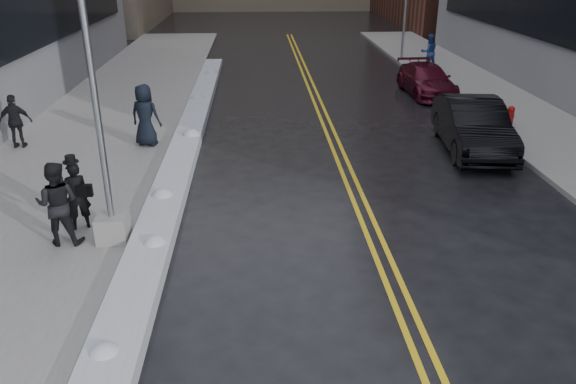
{
  "coord_description": "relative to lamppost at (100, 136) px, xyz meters",
  "views": [
    {
      "loc": [
        -0.11,
        -9.1,
        6.03
      ],
      "look_at": [
        0.51,
        1.78,
        1.3
      ],
      "focal_mm": 35.0,
      "sensor_mm": 36.0,
      "label": 1
    }
  ],
  "objects": [
    {
      "name": "fire_hydrant",
      "position": [
        12.3,
        8.0,
        -1.98
      ],
      "size": [
        0.26,
        0.26,
        0.73
      ],
      "color": "maroon",
      "rests_on": "sidewalk_east"
    },
    {
      "name": "sidewalk_west",
      "position": [
        -2.45,
        8.0,
        -2.46
      ],
      "size": [
        5.5,
        50.0,
        0.15
      ],
      "primitive_type": "cube",
      "color": "gray",
      "rests_on": "ground"
    },
    {
      "name": "lane_line_left",
      "position": [
        5.65,
        8.0,
        -2.53
      ],
      "size": [
        0.12,
        50.0,
        0.01
      ],
      "primitive_type": "cube",
      "color": "gold",
      "rests_on": "ground"
    },
    {
      "name": "lamppost",
      "position": [
        0.0,
        0.0,
        0.0
      ],
      "size": [
        0.65,
        0.65,
        7.62
      ],
      "color": "gray",
      "rests_on": "sidewalk_west"
    },
    {
      "name": "ground",
      "position": [
        3.3,
        -2.0,
        -2.53
      ],
      "size": [
        160.0,
        160.0,
        0.0
      ],
      "primitive_type": "plane",
      "color": "black",
      "rests_on": "ground"
    },
    {
      "name": "snow_ridge",
      "position": [
        0.85,
        6.0,
        -2.36
      ],
      "size": [
        0.9,
        30.0,
        0.34
      ],
      "primitive_type": "cube",
      "color": "silver",
      "rests_on": "ground"
    },
    {
      "name": "sidewalk_east",
      "position": [
        13.3,
        8.0,
        -2.46
      ],
      "size": [
        4.0,
        50.0,
        0.15
      ],
      "primitive_type": "cube",
      "color": "gray",
      "rests_on": "ground"
    },
    {
      "name": "pedestrian_b",
      "position": [
        -1.08,
        -0.05,
        -1.45
      ],
      "size": [
        0.9,
        0.71,
        1.86
      ],
      "primitive_type": "imported",
      "rotation": [
        0.0,
        0.0,
        3.14
      ],
      "color": "black",
      "rests_on": "sidewalk_west"
    },
    {
      "name": "pedestrian_fedora",
      "position": [
        -0.9,
        0.64,
        -1.58
      ],
      "size": [
        0.69,
        0.59,
        1.6
      ],
      "primitive_type": "imported",
      "rotation": [
        0.0,
        0.0,
        3.57
      ],
      "color": "black",
      "rests_on": "sidewalk_west"
    },
    {
      "name": "car_black",
      "position": [
        10.11,
        5.88,
        -1.71
      ],
      "size": [
        2.28,
        5.15,
        1.65
      ],
      "primitive_type": "imported",
      "rotation": [
        0.0,
        0.0,
        -0.11
      ],
      "color": "black",
      "rests_on": "ground"
    },
    {
      "name": "pedestrian_d",
      "position": [
        -4.46,
        6.56,
        -1.52
      ],
      "size": [
        1.03,
        0.47,
        1.72
      ],
      "primitive_type": "imported",
      "rotation": [
        0.0,
        0.0,
        3.19
      ],
      "color": "black",
      "rests_on": "sidewalk_west"
    },
    {
      "name": "lane_line_right",
      "position": [
        5.95,
        8.0,
        -2.53
      ],
      "size": [
        0.12,
        50.0,
        0.01
      ],
      "primitive_type": "cube",
      "color": "gold",
      "rests_on": "ground"
    },
    {
      "name": "car_maroon",
      "position": [
        10.8,
        13.49,
        -1.88
      ],
      "size": [
        1.95,
        4.56,
        1.31
      ],
      "primitive_type": "imported",
      "rotation": [
        0.0,
        0.0,
        0.03
      ],
      "color": "#440A19",
      "rests_on": "ground"
    },
    {
      "name": "pedestrian_c",
      "position": [
        -0.38,
        6.55,
        -1.39
      ],
      "size": [
        1.12,
        0.9,
        1.99
      ],
      "primitive_type": "imported",
      "rotation": [
        0.0,
        0.0,
        2.84
      ],
      "color": "black",
      "rests_on": "sidewalk_west"
    },
    {
      "name": "pedestrian_east",
      "position": [
        12.29,
        18.34,
        -1.47
      ],
      "size": [
        0.93,
        0.75,
        1.82
      ],
      "primitive_type": "imported",
      "rotation": [
        0.0,
        0.0,
        3.21
      ],
      "color": "navy",
      "rests_on": "sidewalk_east"
    }
  ]
}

